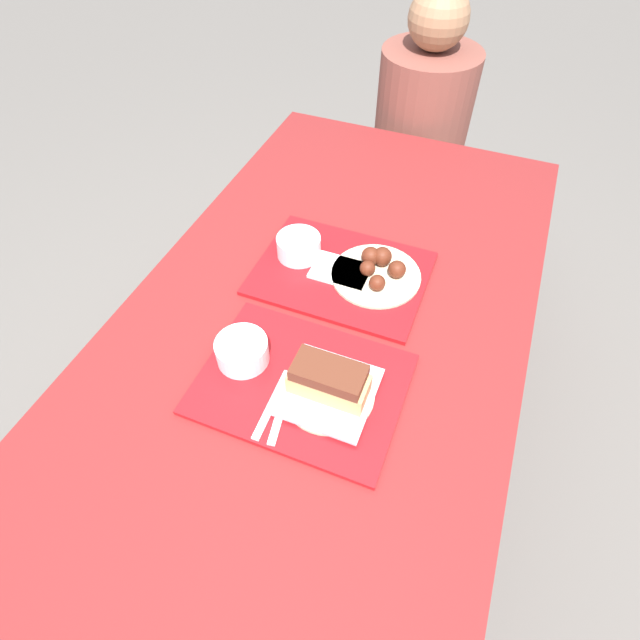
% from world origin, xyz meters
% --- Properties ---
extents(ground_plane, '(12.00, 12.00, 0.00)m').
position_xyz_m(ground_plane, '(0.00, 0.00, 0.00)').
color(ground_plane, '#605B56').
extents(picnic_table, '(0.94, 1.87, 0.76)m').
position_xyz_m(picnic_table, '(0.00, 0.00, 0.67)').
color(picnic_table, maroon).
rests_on(picnic_table, ground_plane).
extents(picnic_bench_far, '(0.90, 0.28, 0.47)m').
position_xyz_m(picnic_bench_far, '(0.00, 1.15, 0.39)').
color(picnic_bench_far, maroon).
rests_on(picnic_bench_far, ground_plane).
extents(tray_near, '(0.43, 0.32, 0.01)m').
position_xyz_m(tray_near, '(0.03, -0.15, 0.76)').
color(tray_near, '#B21419').
rests_on(tray_near, picnic_table).
extents(tray_far, '(0.43, 0.32, 0.01)m').
position_xyz_m(tray_far, '(-0.01, 0.20, 0.76)').
color(tray_far, '#B21419').
rests_on(tray_far, picnic_table).
extents(bowl_coleslaw_near, '(0.11, 0.11, 0.06)m').
position_xyz_m(bowl_coleslaw_near, '(-0.11, -0.14, 0.80)').
color(bowl_coleslaw_near, silver).
rests_on(bowl_coleslaw_near, tray_near).
extents(brisket_sandwich_plate, '(0.19, 0.19, 0.09)m').
position_xyz_m(brisket_sandwich_plate, '(0.09, -0.16, 0.81)').
color(brisket_sandwich_plate, beige).
rests_on(brisket_sandwich_plate, tray_near).
extents(plastic_fork_near, '(0.02, 0.17, 0.00)m').
position_xyz_m(plastic_fork_near, '(-0.01, -0.22, 0.77)').
color(plastic_fork_near, white).
rests_on(plastic_fork_near, tray_near).
extents(plastic_knife_near, '(0.05, 0.17, 0.00)m').
position_xyz_m(plastic_knife_near, '(0.02, -0.22, 0.77)').
color(plastic_knife_near, white).
rests_on(plastic_knife_near, tray_near).
extents(condiment_packet, '(0.04, 0.03, 0.01)m').
position_xyz_m(condiment_packet, '(0.02, -0.08, 0.77)').
color(condiment_packet, '#3F3F47').
rests_on(condiment_packet, tray_near).
extents(bowl_coleslaw_far, '(0.11, 0.11, 0.06)m').
position_xyz_m(bowl_coleslaw_far, '(-0.14, 0.22, 0.80)').
color(bowl_coleslaw_far, silver).
rests_on(bowl_coleslaw_far, tray_far).
extents(wings_plate_far, '(0.23, 0.23, 0.06)m').
position_xyz_m(wings_plate_far, '(0.08, 0.22, 0.79)').
color(wings_plate_far, beige).
rests_on(wings_plate_far, tray_far).
extents(napkin_far, '(0.15, 0.10, 0.01)m').
position_xyz_m(napkin_far, '(-0.01, 0.19, 0.77)').
color(napkin_far, white).
rests_on(napkin_far, tray_far).
extents(person_seated_across, '(0.36, 0.36, 0.69)m').
position_xyz_m(person_seated_across, '(-0.03, 1.15, 0.75)').
color(person_seated_across, brown).
rests_on(person_seated_across, picnic_bench_far).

